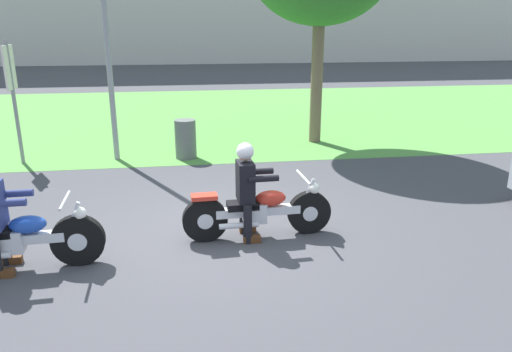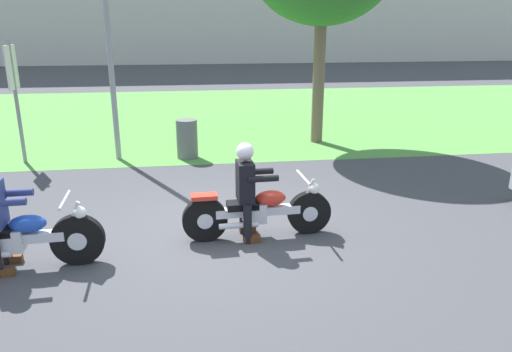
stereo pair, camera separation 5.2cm
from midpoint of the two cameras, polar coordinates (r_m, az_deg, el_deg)
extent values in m
plane|color=#424247|center=(7.29, -5.14, -6.39)|extent=(120.00, 120.00, 0.00)
cube|color=#549342|center=(16.46, -7.15, 7.10)|extent=(60.00, 12.00, 0.01)
cylinder|color=black|center=(7.12, 6.01, -4.25)|extent=(0.63, 0.15, 0.63)
cylinder|color=silver|center=(7.12, 6.01, -4.25)|extent=(0.23, 0.15, 0.22)
cylinder|color=black|center=(6.86, -6.20, -5.13)|extent=(0.63, 0.15, 0.63)
cylinder|color=silver|center=(6.86, -6.20, -5.13)|extent=(0.23, 0.15, 0.22)
cube|color=silver|center=(6.92, 0.02, -4.09)|extent=(1.21, 0.19, 0.12)
cube|color=silver|center=(6.92, -0.38, -4.27)|extent=(0.33, 0.25, 0.28)
ellipsoid|color=red|center=(6.89, 1.50, -2.60)|extent=(0.45, 0.26, 0.22)
cube|color=black|center=(6.85, -1.79, -3.44)|extent=(0.45, 0.26, 0.10)
cube|color=red|center=(6.74, -6.29, -2.42)|extent=(0.37, 0.22, 0.06)
cylinder|color=silver|center=(7.02, 5.68, -2.38)|extent=(0.25, 0.06, 0.53)
cylinder|color=silver|center=(6.92, 5.36, -0.15)|extent=(0.06, 0.66, 0.04)
sphere|color=white|center=(7.02, 6.57, -1.48)|extent=(0.16, 0.16, 0.16)
cylinder|color=silver|center=(6.80, -2.25, -5.79)|extent=(0.55, 0.10, 0.08)
cylinder|color=black|center=(7.10, -1.68, -4.51)|extent=(0.12, 0.12, 0.56)
cube|color=#593319|center=(7.20, -1.19, -6.19)|extent=(0.24, 0.11, 0.10)
cylinder|color=black|center=(6.77, -1.19, -5.63)|extent=(0.12, 0.12, 0.56)
cube|color=#593319|center=(6.88, -0.68, -7.37)|extent=(0.24, 0.11, 0.10)
cube|color=black|center=(6.74, -1.48, -0.64)|extent=(0.24, 0.39, 0.56)
cylinder|color=black|center=(6.91, 0.09, 0.53)|extent=(0.42, 0.11, 0.09)
cylinder|color=black|center=(6.60, 0.64, -0.32)|extent=(0.42, 0.11, 0.09)
sphere|color=#D8A884|center=(6.63, -1.51, 2.65)|extent=(0.20, 0.20, 0.20)
sphere|color=silver|center=(6.62, -1.51, 2.90)|extent=(0.24, 0.24, 0.24)
cylinder|color=black|center=(6.58, -20.28, -7.05)|extent=(0.67, 0.15, 0.66)
cylinder|color=silver|center=(6.58, -20.28, -7.05)|extent=(0.24, 0.15, 0.23)
cube|color=silver|center=(6.72, -26.61, -6.61)|extent=(1.19, 0.19, 0.12)
cube|color=silver|center=(6.74, -27.00, -6.77)|extent=(0.33, 0.25, 0.28)
ellipsoid|color=#1E47B2|center=(6.61, -25.32, -5.14)|extent=(0.45, 0.26, 0.22)
cylinder|color=silver|center=(6.49, -20.94, -5.05)|extent=(0.25, 0.06, 0.53)
cylinder|color=silver|center=(6.40, -21.66, -2.67)|extent=(0.06, 0.66, 0.04)
sphere|color=white|center=(6.43, -20.08, -4.11)|extent=(0.16, 0.16, 0.16)
cylinder|color=black|center=(6.98, -27.53, -6.96)|extent=(0.12, 0.12, 0.58)
cube|color=#593319|center=(7.05, -26.79, -8.73)|extent=(0.24, 0.11, 0.10)
cube|color=#593319|center=(6.75, -27.58, -10.05)|extent=(0.24, 0.11, 0.10)
cylinder|color=navy|center=(6.68, -26.53, -1.85)|extent=(0.42, 0.11, 0.09)
cylinder|color=navy|center=(6.37, -27.30, -2.84)|extent=(0.42, 0.11, 0.09)
cylinder|color=brown|center=(12.47, 6.97, 10.79)|extent=(0.29, 0.29, 3.01)
cylinder|color=gray|center=(11.05, -17.19, 15.18)|extent=(0.12, 0.12, 5.27)
cylinder|color=#595E5B|center=(11.10, -8.36, 4.28)|extent=(0.47, 0.47, 0.88)
cylinder|color=gray|center=(11.59, -26.47, 7.55)|extent=(0.08, 0.08, 2.60)
cube|color=silver|center=(11.51, -26.98, 11.22)|extent=(0.04, 0.60, 0.90)
camera|label=1|loc=(0.03, -90.22, -0.07)|focal=34.25mm
camera|label=2|loc=(0.03, 89.78, 0.07)|focal=34.25mm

